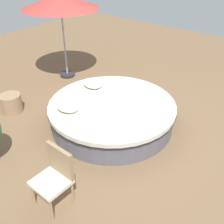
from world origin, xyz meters
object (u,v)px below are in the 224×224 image
Objects in this scene: patio_umbrella at (60,2)px; side_table at (11,103)px; patio_chair at (55,173)px; round_bed at (112,114)px; throw_pillow_0 at (93,83)px; throw_pillow_1 at (67,107)px.

patio_umbrella is 2.96m from side_table.
patio_chair is 4.91m from patio_umbrella.
side_table is (-2.24, -1.06, -0.06)m from round_bed.
side_table is at bearing -136.04° from throw_pillow_0.
patio_chair is 1.97× the size of side_table.
side_table is (-1.42, -1.37, -0.43)m from throw_pillow_0.
patio_umbrella reaches higher than round_bed.
throw_pillow_0 is at bearing 103.51° from throw_pillow_1.
patio_chair is 0.42× the size of patio_umbrella.
throw_pillow_0 is 2.02m from side_table.
round_bed is 1.18× the size of patio_umbrella.
throw_pillow_0 is at bearing 159.44° from round_bed.
throw_pillow_1 is 3.22m from patio_umbrella.
patio_chair is at bearing -74.28° from round_bed.
throw_pillow_1 reaches higher than round_bed.
patio_chair is at bearing -59.80° from throw_pillow_0.
side_table is (-2.85, 1.09, -0.34)m from patio_chair.
patio_umbrella is 4.70× the size of side_table.
throw_pillow_0 reaches higher than side_table.
round_bed is at bearing -20.56° from throw_pillow_0.
side_table is at bearing -19.36° from patio_chair.
throw_pillow_1 is (-0.57, -0.77, 0.34)m from round_bed.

